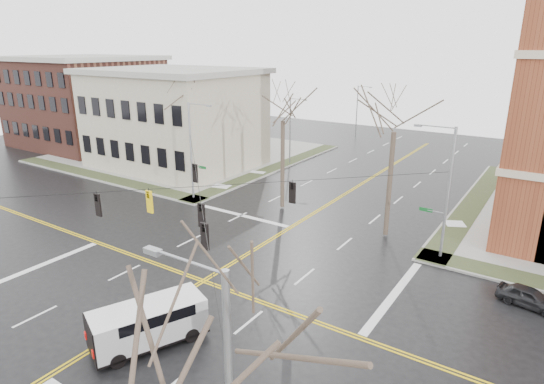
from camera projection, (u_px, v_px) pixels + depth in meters
The scene contains 17 objects.
ground at pixel (203, 281), 28.39m from camera, with size 120.00×120.00×0.00m, color black.
sidewalks at pixel (203, 280), 28.36m from camera, with size 80.00×80.00×0.17m.
road_markings at pixel (203, 281), 28.38m from camera, with size 100.00×100.00×0.01m.
civic_building_a at pixel (175, 120), 54.11m from camera, with size 18.00×14.00×11.00m, color tan.
civic_building_b at pixel (86, 103), 66.05m from camera, with size 18.00×16.00×12.00m, color brown.
signal_pole_ne at pixel (446, 190), 30.02m from camera, with size 2.75×0.22×9.00m.
signal_pole_nw at pixel (192, 148), 41.92m from camera, with size 2.75×0.22×9.00m.
span_wires at pixel (198, 186), 26.47m from camera, with size 23.02×23.02×0.03m.
traffic_signals at pixel (191, 202), 26.17m from camera, with size 8.21×8.26×1.30m.
streetlight_north_a at pixel (291, 128), 54.80m from camera, with size 2.30×0.20×8.00m.
streetlight_north_b at pixel (358, 110), 70.65m from camera, with size 2.30×0.20×8.00m.
cargo_van at pixel (153, 320), 22.21m from camera, with size 4.20×5.89×2.10m.
parked_car_a at pixel (529, 297), 25.50m from camera, with size 1.35×3.35×1.14m, color black.
tree_nw_far at pixel (177, 104), 44.28m from camera, with size 4.00×4.00×11.79m.
tree_nw_near at pixel (283, 115), 38.46m from camera, with size 4.00×4.00×11.61m.
tree_ne at pixel (395, 125), 32.40m from camera, with size 4.00×4.00×11.93m.
tree_se at pixel (210, 377), 8.32m from camera, with size 4.00×4.00×11.42m.
Camera 1 is at (17.56, -18.68, 14.07)m, focal length 30.00 mm.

